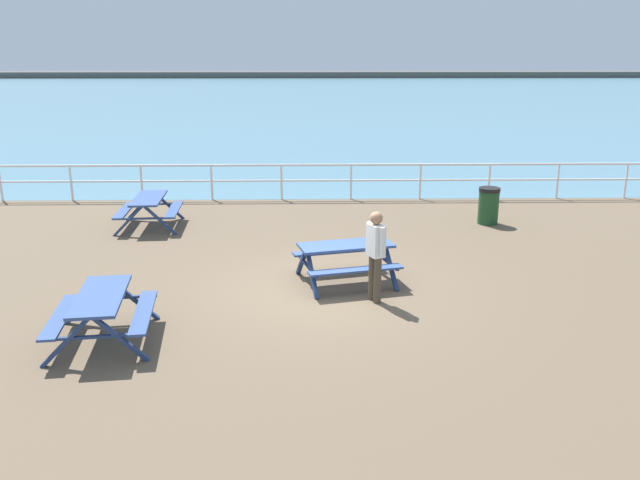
{
  "coord_description": "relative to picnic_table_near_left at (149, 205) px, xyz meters",
  "views": [
    {
      "loc": [
        -0.31,
        -11.85,
        4.39
      ],
      "look_at": [
        -0.04,
        0.56,
        0.8
      ],
      "focal_mm": 37.2,
      "sensor_mm": 36.0,
      "label": 1
    }
  ],
  "objects": [
    {
      "name": "distant_shoreline",
      "position": [
        4.3,
        91.13,
        -0.58
      ],
      "size": [
        142.0,
        6.0,
        1.8
      ],
      "primitive_type": "cube",
      "color": "#4C4C47",
      "rests_on": "ground"
    },
    {
      "name": "seaward_railing",
      "position": [
        4.3,
        3.13,
        0.17
      ],
      "size": [
        23.07,
        0.07,
        1.08
      ],
      "color": "white",
      "rests_on": "ground"
    },
    {
      "name": "litter_bin",
      "position": [
        8.72,
        0.16,
        -0.1
      ],
      "size": [
        0.55,
        0.55,
        0.95
      ],
      "color": "#1E4723",
      "rests_on": "ground"
    },
    {
      "name": "picnic_table_near_right",
      "position": [
        4.75,
        -4.26,
        0.0
      ],
      "size": [
        2.11,
        1.9,
        0.8
      ],
      "rotation": [
        0.0,
        0.0,
        0.25
      ],
      "color": "#334C84",
      "rests_on": "ground"
    },
    {
      "name": "visitor",
      "position": [
        5.21,
        -5.28,
        0.36
      ],
      "size": [
        0.34,
        0.49,
        1.66
      ],
      "rotation": [
        0.0,
        0.0,
        3.57
      ],
      "color": "#4C4233",
      "rests_on": "ground"
    },
    {
      "name": "picnic_table_near_left",
      "position": [
        0.0,
        0.0,
        0.0
      ],
      "size": [
        1.64,
        1.88,
        0.8
      ],
      "rotation": [
        0.0,
        0.0,
        1.63
      ],
      "color": "#334C84",
      "rests_on": "ground"
    },
    {
      "name": "picnic_table_far_right",
      "position": [
        0.83,
        -6.9,
        0.0
      ],
      "size": [
        1.73,
        1.97,
        0.8
      ],
      "rotation": [
        0.0,
        0.0,
        1.69
      ],
      "color": "#334C84",
      "rests_on": "ground"
    },
    {
      "name": "ground_plane",
      "position": [
        4.3,
        -4.62,
        -0.68
      ],
      "size": [
        30.0,
        24.0,
        0.2
      ],
      "primitive_type": "cube",
      "color": "brown"
    },
    {
      "name": "sea_band",
      "position": [
        4.3,
        48.13,
        -0.58
      ],
      "size": [
        142.0,
        90.0,
        0.01
      ],
      "primitive_type": "cube",
      "color": "teal",
      "rests_on": "ground"
    }
  ]
}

